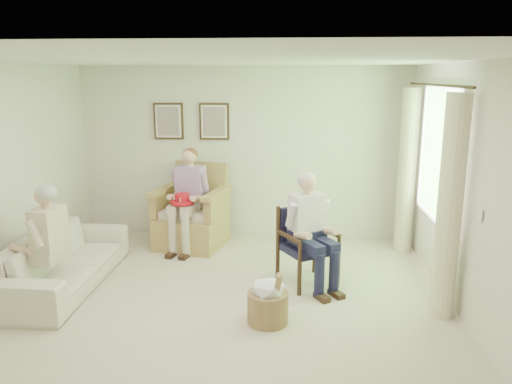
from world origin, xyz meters
TOP-DOWN VIEW (x-y plane):
  - floor at (0.00, 0.00)m, footprint 5.50×5.50m
  - back_wall at (0.00, 2.75)m, footprint 5.00×0.04m
  - front_wall at (0.00, -2.75)m, footprint 5.00×0.04m
  - right_wall at (2.50, 0.00)m, footprint 0.04×5.50m
  - ceiling at (0.00, 0.00)m, footprint 5.00×5.50m
  - window at (2.46, 1.20)m, footprint 0.13×2.50m
  - curtain_left at (2.33, 0.22)m, footprint 0.34×0.34m
  - curtain_right at (2.33, 2.18)m, footprint 0.34×0.34m
  - framed_print_left at (-1.15, 2.71)m, footprint 0.45×0.05m
  - framed_print_right at (-0.45, 2.71)m, footprint 0.45×0.05m
  - wicker_armchair at (-0.72, 2.19)m, footprint 0.94×0.93m
  - wood_armchair at (0.94, 0.98)m, footprint 0.59×0.55m
  - sofa at (-1.95, 0.62)m, footprint 2.17×0.85m
  - person_wicker at (-0.72, 2.03)m, footprint 0.40×0.63m
  - person_dark at (0.94, 0.83)m, footprint 0.40×0.62m
  - person_sofa at (-1.95, 0.21)m, footprint 0.42×0.62m
  - red_hat at (-0.78, 1.84)m, footprint 0.33×0.33m
  - hatbox at (0.52, -0.12)m, footprint 0.47×0.47m

SIDE VIEW (x-z plane):
  - floor at x=0.00m, z-range 0.00..0.00m
  - hatbox at x=0.52m, z-range -0.07..0.55m
  - sofa at x=-1.95m, z-range 0.00..0.63m
  - wicker_armchair at x=-0.72m, z-range -0.22..0.98m
  - wood_armchair at x=0.94m, z-range 0.04..0.95m
  - person_sofa at x=-1.95m, z-range 0.09..1.38m
  - red_hat at x=-0.78m, z-range 0.70..0.84m
  - person_dark at x=0.94m, z-range 0.11..1.44m
  - person_wicker at x=-0.72m, z-range 0.14..1.57m
  - curtain_left at x=2.33m, z-range 0.00..2.30m
  - curtain_right at x=2.33m, z-range 0.00..2.30m
  - back_wall at x=0.00m, z-range 0.00..2.60m
  - front_wall at x=0.00m, z-range 0.00..2.60m
  - right_wall at x=2.50m, z-range 0.00..2.60m
  - window at x=2.46m, z-range 0.77..2.40m
  - framed_print_left at x=-1.15m, z-range 1.51..2.06m
  - framed_print_right at x=-0.45m, z-range 1.51..2.06m
  - ceiling at x=0.00m, z-range 2.59..2.61m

